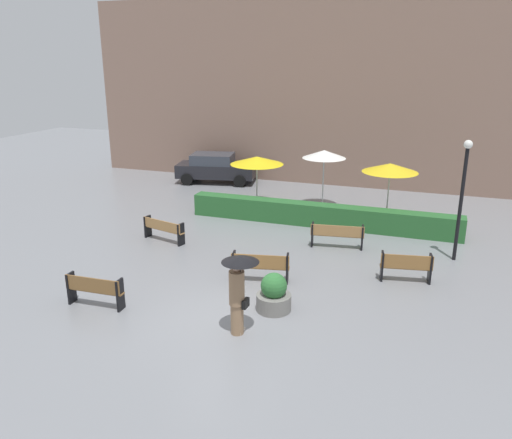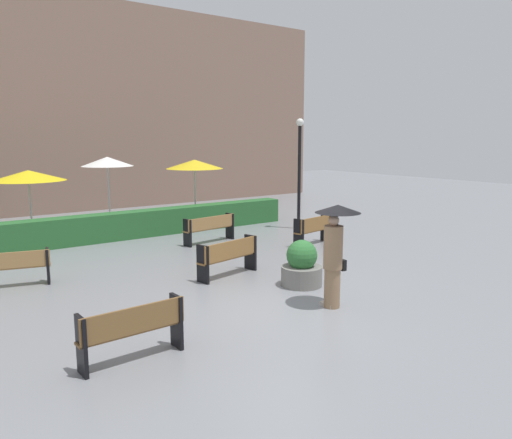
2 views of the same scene
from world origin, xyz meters
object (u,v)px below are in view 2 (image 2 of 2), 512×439
bench_back_row (210,227)px  planter_pot (302,266)px  bench_mid_center (229,255)px  patio_umbrella_yellow_far (194,164)px  bench_far_right (314,228)px  bench_near_left (133,328)px  patio_umbrella_white (107,162)px  bench_far_left (7,266)px  pedestrian_with_umbrella (335,243)px  lamp_post (299,162)px  patio_umbrella_yellow (28,176)px

bench_back_row → planter_pot: 5.31m
bench_mid_center → patio_umbrella_yellow_far: (3.02, 7.09, 1.80)m
bench_far_right → bench_back_row: (-2.52, 2.18, -0.00)m
bench_near_left → bench_far_right: bearing=29.9°
patio_umbrella_white → patio_umbrella_yellow_far: 3.26m
planter_pot → bench_far_left: bearing=145.2°
bench_mid_center → bench_far_left: bench_mid_center is taller
pedestrian_with_umbrella → lamp_post: size_ratio=0.51×
bench_mid_center → planter_pot: planter_pot is taller
planter_pot → patio_umbrella_yellow_far: size_ratio=0.42×
patio_umbrella_yellow_far → patio_umbrella_yellow: bearing=173.0°
bench_far_left → patio_umbrella_yellow_far: bearing=32.9°
bench_far_right → patio_umbrella_yellow_far: bearing=101.5°
bench_far_left → bench_back_row: bench_back_row is taller
bench_near_left → patio_umbrella_yellow: patio_umbrella_yellow is taller
lamp_post → patio_umbrella_yellow: 9.34m
planter_pot → patio_umbrella_white: patio_umbrella_white is taller
bench_near_left → patio_umbrella_white: patio_umbrella_white is taller
bench_back_row → patio_umbrella_white: (-1.58, 4.79, 1.95)m
bench_far_left → patio_umbrella_white: patio_umbrella_white is taller
bench_far_right → lamp_post: bearing=58.8°
bench_mid_center → bench_near_left: size_ratio=1.07×
bench_near_left → pedestrian_with_umbrella: 4.29m
bench_near_left → patio_umbrella_yellow: 11.02m
pedestrian_with_umbrella → patio_umbrella_white: 11.59m
planter_pot → patio_umbrella_white: 10.29m
bench_far_right → lamp_post: 3.40m
bench_near_left → patio_umbrella_yellow: (0.86, 10.87, 1.59)m
bench_far_right → patio_umbrella_white: 8.32m
bench_near_left → patio_umbrella_white: bearing=71.8°
patio_umbrella_yellow_far → bench_back_row: bearing=-111.8°
bench_far_left → planter_pot: planter_pot is taller
bench_mid_center → bench_near_left: bench_mid_center is taller
pedestrian_with_umbrella → planter_pot: (0.44, 1.47, -0.85)m
lamp_post → bench_back_row: bearing=-177.0°
bench_near_left → bench_far_left: 5.32m
patio_umbrella_yellow_far → pedestrian_with_umbrella: bearing=-103.9°
lamp_post → patio_umbrella_yellow: lamp_post is taller
bench_far_right → planter_pot: 4.46m
pedestrian_with_umbrella → lamp_post: 8.69m
bench_far_left → bench_back_row: 6.36m
patio_umbrella_yellow_far → bench_far_right: bearing=-78.5°
bench_back_row → pedestrian_with_umbrella: (-1.15, -6.73, 0.79)m
bench_mid_center → pedestrian_with_umbrella: (0.50, -3.08, 0.78)m
bench_far_left → patio_umbrella_yellow_far: size_ratio=0.72×
bench_far_left → patio_umbrella_yellow: patio_umbrella_yellow is taller
patio_umbrella_yellow → patio_umbrella_yellow_far: (5.87, -0.72, 0.22)m
bench_far_left → patio_umbrella_yellow: 6.09m
bench_near_left → patio_umbrella_yellow_far: size_ratio=0.66×
lamp_post → patio_umbrella_white: bearing=140.4°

